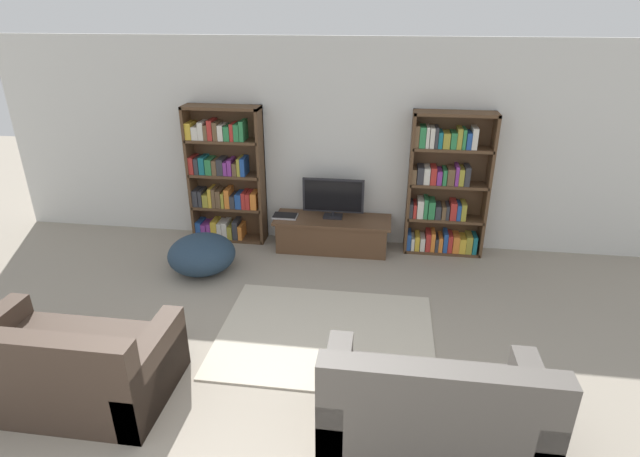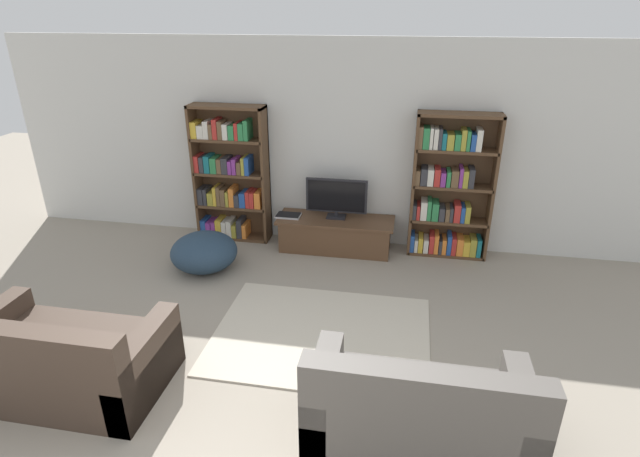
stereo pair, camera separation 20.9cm
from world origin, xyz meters
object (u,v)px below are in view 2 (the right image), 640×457
laptop (288,215)px  tv_stand (335,234)px  couch_right_sofa (418,417)px  television (336,198)px  beanbag_ottoman (204,252)px  bookshelf_left (229,176)px  bookshelf_right (449,190)px  couch_left_sectional (62,361)px

laptop → tv_stand: bearing=2.6°
couch_right_sofa → television: bearing=108.5°
couch_right_sofa → beanbag_ottoman: couch_right_sofa is taller
laptop → bookshelf_left: bearing=168.1°
tv_stand → couch_right_sofa: 3.28m
bookshelf_right → laptop: size_ratio=5.72×
bookshelf_left → television: bearing=-4.1°
bookshelf_right → bookshelf_left: bearing=-180.0°
bookshelf_left → laptop: bookshelf_left is taller
tv_stand → laptop: 0.65m
television → couch_left_sectional: television is taller
television → laptop: (-0.61, -0.07, -0.26)m
laptop → couch_left_sectional: 3.18m
bookshelf_right → couch_left_sectional: size_ratio=1.12×
bookshelf_left → tv_stand: (1.44, -0.15, -0.65)m
bookshelf_left → television: bookshelf_left is taller
tv_stand → couch_left_sectional: 3.47m
laptop → beanbag_ottoman: size_ratio=0.40×
couch_right_sofa → beanbag_ottoman: 3.41m
bookshelf_left → beanbag_ottoman: size_ratio=2.27×
bookshelf_right → beanbag_ottoman: bookshelf_right is taller
television → beanbag_ottoman: bearing=-149.6°
tv_stand → beanbag_ottoman: bearing=-150.9°
laptop → beanbag_ottoman: (-0.85, -0.79, -0.22)m
television → bookshelf_right: bearing=4.4°
tv_stand → bookshelf_left: bearing=174.2°
television → beanbag_ottoman: (-1.46, -0.86, -0.48)m
bookshelf_left → television: (1.44, -0.10, -0.16)m
bookshelf_left → bookshelf_right: same height
bookshelf_left → tv_stand: bearing=-5.8°
bookshelf_left → couch_left_sectional: 3.20m
beanbag_ottoman → television: bearing=30.4°
bookshelf_left → couch_right_sofa: bookshelf_left is taller
tv_stand → television: 0.49m
laptop → couch_right_sofa: 3.51m
television → beanbag_ottoman: size_ratio=0.99×
beanbag_ottoman → bookshelf_right: bearing=18.7°
bookshelf_left → beanbag_ottoman: (-0.02, -0.96, -0.64)m
bookshelf_left → bookshelf_right: bearing=0.0°
laptop → couch_left_sectional: couch_left_sectional is taller
beanbag_ottoman → couch_right_sofa: bearing=-42.3°
tv_stand → television: television is taller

